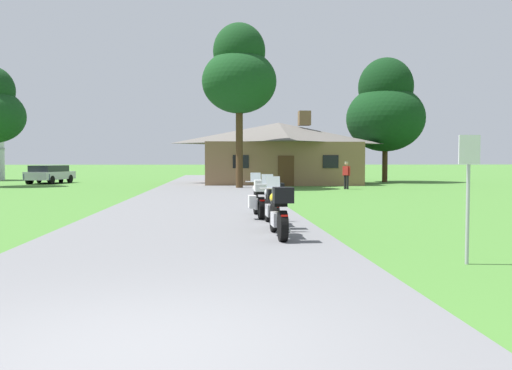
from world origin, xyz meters
name	(u,v)px	position (x,y,z in m)	size (l,w,h in m)	color
ground_plane	(203,197)	(0.00, 20.00, 0.00)	(500.00, 500.00, 0.00)	#42752D
asphalt_driveway	(202,200)	(0.00, 18.00, 0.03)	(6.40, 80.00, 0.06)	slate
motorcycle_yellow_nearest_to_camera	(279,212)	(2.00, 6.55, 0.62)	(0.66, 2.08, 1.30)	black
motorcycle_silver_second_in_row	(272,204)	(2.07, 8.60, 0.62)	(0.66, 2.08, 1.30)	black
motorcycle_white_farthest_in_row	(259,199)	(1.90, 10.51, 0.61)	(0.75, 2.08, 1.30)	black
stone_lodge	(279,152)	(5.38, 35.05, 2.41)	(11.79, 9.16, 5.59)	brown
bystander_red_shirt_near_lodge	(346,174)	(8.57, 26.60, 0.95)	(0.40, 0.43, 1.69)	black
metal_signpost_roadside	(468,183)	(4.81, 3.69, 1.35)	(0.36, 0.06, 2.14)	#9EA0A5
tree_right_of_lodge	(385,109)	(14.46, 37.13, 6.00)	(6.38, 6.38, 10.18)	#422D19
tree_by_lodge_front	(239,73)	(2.04, 27.71, 7.18)	(4.63, 4.63, 10.25)	#422D19
parked_silver_suv_far_left	(50,173)	(-12.23, 36.35, 0.78)	(2.71, 4.87, 1.40)	#ADAFB7
parked_navy_sedan_far_left	(45,175)	(-12.65, 36.46, 0.64)	(2.01, 4.26, 1.20)	navy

